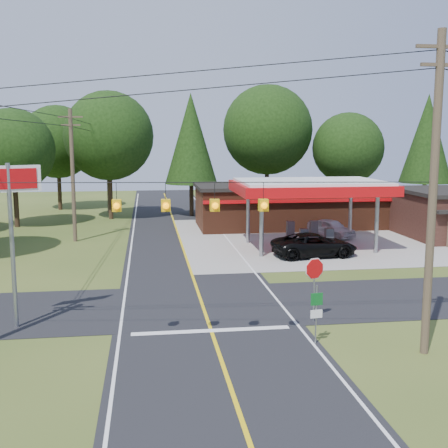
{
  "coord_description": "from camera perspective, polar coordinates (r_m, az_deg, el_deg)",
  "views": [
    {
      "loc": [
        -2.51,
        -25.5,
        7.82
      ],
      "look_at": [
        2.0,
        7.0,
        2.8
      ],
      "focal_mm": 45.0,
      "sensor_mm": 36.0,
      "label": 1
    }
  ],
  "objects": [
    {
      "name": "overhead_beacons",
      "position": [
        19.62,
        -3.47,
        3.98
      ],
      "size": [
        17.04,
        2.04,
        1.03
      ],
      "color": "black",
      "rests_on": "ground"
    },
    {
      "name": "ground",
      "position": [
        26.79,
        -2.2,
        -8.28
      ],
      "size": [
        120.0,
        120.0,
        0.0
      ],
      "primitive_type": "plane",
      "color": "#384E1B",
      "rests_on": "ground"
    },
    {
      "name": "utility_pole_near_right",
      "position": [
        21.11,
        20.47,
        3.09
      ],
      "size": [
        1.8,
        0.3,
        11.5
      ],
      "color": "#473828",
      "rests_on": "ground"
    },
    {
      "name": "utility_pole_north",
      "position": [
        60.71,
        -11.72,
        5.62
      ],
      "size": [
        0.3,
        0.3,
        9.5
      ],
      "color": "#473828",
      "rests_on": "ground"
    },
    {
      "name": "convenience_store",
      "position": [
        50.41,
        6.53,
        1.92
      ],
      "size": [
        16.4,
        7.55,
        3.8
      ],
      "color": "#542818",
      "rests_on": "ground"
    },
    {
      "name": "big_stop_sign",
      "position": [
        24.27,
        -20.93,
        1.66
      ],
      "size": [
        2.39,
        1.03,
        6.84
      ],
      "color": "gray",
      "rests_on": "ground"
    },
    {
      "name": "suv_car",
      "position": [
        37.82,
        9.17,
        -2.13
      ],
      "size": [
        6.14,
        6.14,
        1.57
      ],
      "primitive_type": "imported",
      "rotation": [
        0.0,
        0.0,
        1.66
      ],
      "color": "black",
      "rests_on": "ground"
    },
    {
      "name": "main_highway",
      "position": [
        26.78,
        -2.2,
        -8.26
      ],
      "size": [
        8.0,
        120.0,
        0.02
      ],
      "primitive_type": "cube",
      "color": "black",
      "rests_on": "ground"
    },
    {
      "name": "cross_road",
      "position": [
        26.78,
        -2.2,
        -8.25
      ],
      "size": [
        70.0,
        7.0,
        0.02
      ],
      "primitive_type": "cube",
      "color": "black",
      "rests_on": "ground"
    },
    {
      "name": "lane_center_yellow",
      "position": [
        26.78,
        -2.2,
        -8.23
      ],
      "size": [
        0.15,
        110.0,
        0.0
      ],
      "primitive_type": "cube",
      "color": "yellow",
      "rests_on": "main_highway"
    },
    {
      "name": "route_sign_post",
      "position": [
        21.83,
        9.37,
        -8.54
      ],
      "size": [
        0.48,
        0.11,
        2.33
      ],
      "color": "gray",
      "rests_on": "ground"
    },
    {
      "name": "utility_pole_far_left",
      "position": [
        43.92,
        -15.13,
        4.98
      ],
      "size": [
        1.8,
        0.3,
        10.0
      ],
      "color": "#473828",
      "rests_on": "ground"
    },
    {
      "name": "sedan_car",
      "position": [
        45.46,
        10.82,
        -0.44
      ],
      "size": [
        5.74,
        5.74,
        1.45
      ],
      "primitive_type": "imported",
      "rotation": [
        0.0,
        0.0,
        0.49
      ],
      "color": "silver",
      "rests_on": "ground"
    },
    {
      "name": "treeline_backdrop",
      "position": [
        49.62,
        -4.09,
        8.29
      ],
      "size": [
        70.27,
        51.59,
        13.3
      ],
      "color": "#332316",
      "rests_on": "ground"
    },
    {
      "name": "octagonal_stop_sign",
      "position": [
        24.23,
        9.19,
        -4.99
      ],
      "size": [
        0.92,
        0.36,
        2.83
      ],
      "color": "gray",
      "rests_on": "ground"
    },
    {
      "name": "gas_canopy",
      "position": [
        40.34,
        8.73,
        3.55
      ],
      "size": [
        10.6,
        7.4,
        4.88
      ],
      "color": "gray",
      "rests_on": "ground"
    }
  ]
}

